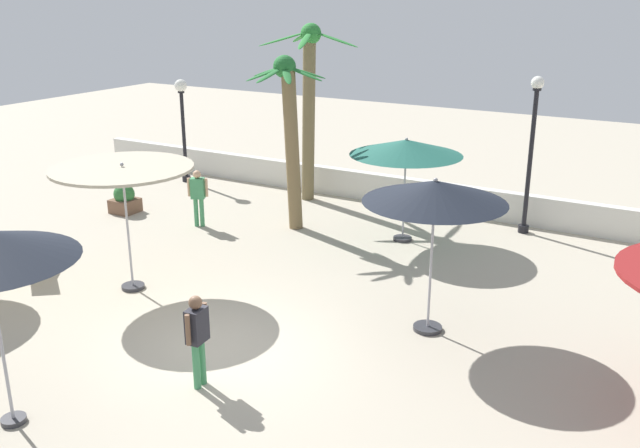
{
  "coord_description": "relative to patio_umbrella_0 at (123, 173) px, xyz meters",
  "views": [
    {
      "loc": [
        7.03,
        -8.72,
        6.13
      ],
      "look_at": [
        0.0,
        3.46,
        1.4
      ],
      "focal_mm": 39.05,
      "sensor_mm": 36.0,
      "label": 1
    }
  ],
  "objects": [
    {
      "name": "lounge_chair_1",
      "position": [
        -2.66,
        -0.23,
        -2.18
      ],
      "size": [
        1.6,
        1.82,
        0.84
      ],
      "color": "#B7B7BC",
      "rests_on": "ground_plane"
    },
    {
      "name": "ground_plane",
      "position": [
        3.41,
        -1.25,
        -2.57
      ],
      "size": [
        56.0,
        56.0,
        0.0
      ],
      "primitive_type": "plane",
      "color": "#B2A893"
    },
    {
      "name": "patio_umbrella_1",
      "position": [
        6.26,
        1.36,
        0.15
      ],
      "size": [
        2.61,
        2.61,
        2.99
      ],
      "color": "#333338",
      "rests_on": "ground_plane"
    },
    {
      "name": "patio_umbrella_0",
      "position": [
        0.0,
        0.0,
        0.0
      ],
      "size": [
        2.92,
        2.92,
        2.8
      ],
      "color": "#333338",
      "rests_on": "ground_plane"
    },
    {
      "name": "guest_0",
      "position": [
        -1.44,
        4.02,
        -1.62
      ],
      "size": [
        0.51,
        0.37,
        1.57
      ],
      "color": "#3F8C59",
      "rests_on": "ground_plane"
    },
    {
      "name": "planter",
      "position": [
        -4.12,
        3.92,
        -2.18
      ],
      "size": [
        0.7,
        0.7,
        0.85
      ],
      "color": "brown",
      "rests_on": "ground_plane"
    },
    {
      "name": "palm_tree_1",
      "position": [
        -0.15,
        7.75,
        0.66
      ],
      "size": [
        2.79,
        2.99,
        5.26
      ],
      "color": "brown",
      "rests_on": "ground_plane"
    },
    {
      "name": "lamp_post_1",
      "position": [
        -4.86,
        7.5,
        -0.31
      ],
      "size": [
        0.41,
        0.41,
        3.41
      ],
      "color": "black",
      "rests_on": "ground_plane"
    },
    {
      "name": "patio_umbrella_2",
      "position": [
        3.83,
        5.76,
        -0.14
      ],
      "size": [
        2.83,
        2.83,
        2.69
      ],
      "color": "#333338",
      "rests_on": "ground_plane"
    },
    {
      "name": "guest_1",
      "position": [
        3.78,
        -2.35,
        -1.6
      ],
      "size": [
        0.27,
        0.56,
        1.6
      ],
      "color": "#3F8C59",
      "rests_on": "ground_plane"
    },
    {
      "name": "lamp_post_0",
      "position": [
        6.37,
        7.94,
        -0.2
      ],
      "size": [
        0.33,
        0.33,
        4.11
      ],
      "color": "black",
      "rests_on": "ground_plane"
    },
    {
      "name": "boundary_wall",
      "position": [
        3.41,
        8.63,
        -2.14
      ],
      "size": [
        25.2,
        0.3,
        0.85
      ],
      "primitive_type": "cube",
      "color": "silver",
      "rests_on": "ground_plane"
    },
    {
      "name": "palm_tree_0",
      "position": [
        0.75,
        5.22,
        0.3
      ],
      "size": [
        2.14,
        2.13,
        4.59
      ],
      "color": "brown",
      "rests_on": "ground_plane"
    }
  ]
}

